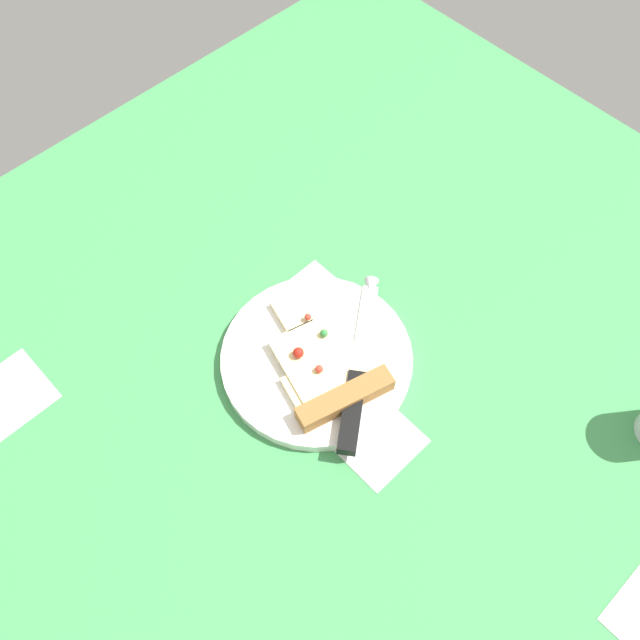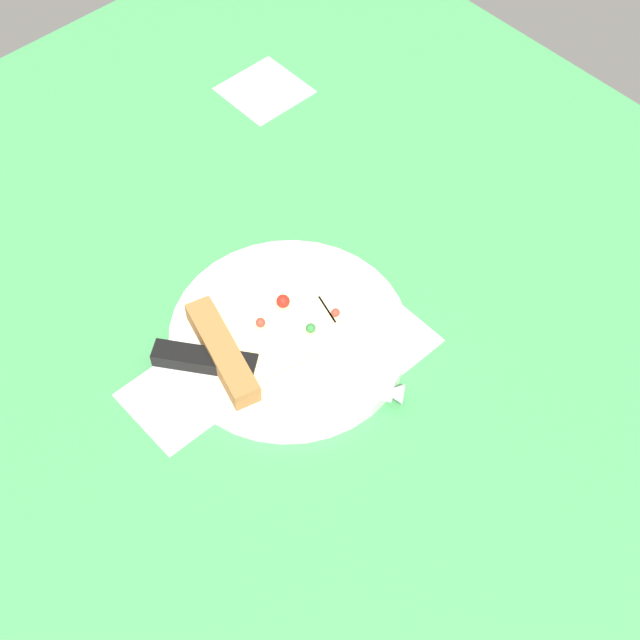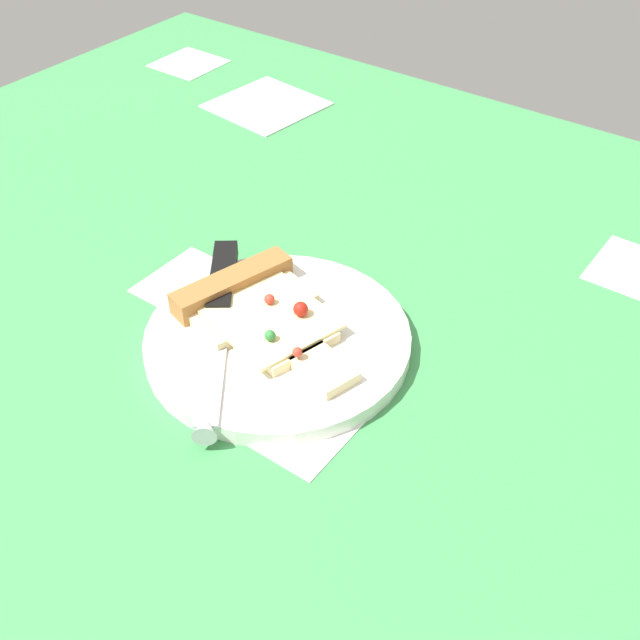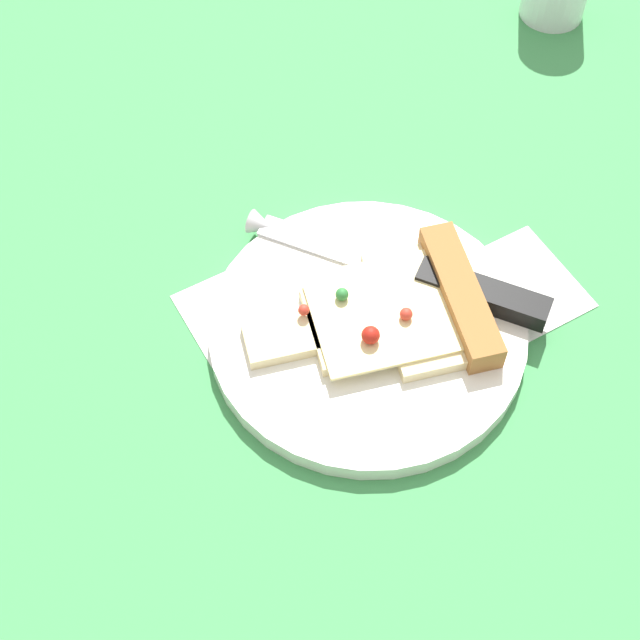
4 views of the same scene
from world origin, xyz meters
The scene contains 4 objects.
ground_plane centered at (-0.02, 0.03, -1.50)cm, with size 119.38×119.38×3.00cm.
plate centered at (5.83, 2.86, 0.77)cm, with size 23.46×23.46×1.54cm, color white.
pizza_slice centered at (3.33, 3.56, 2.33)cm, with size 18.84×13.48×2.62cm.
knife centered at (0.15, 1.60, 2.15)cm, with size 16.17×20.39×2.45cm.
Camera 2 is at (-29.07, -39.85, 78.56)cm, focal length 54.49 mm.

